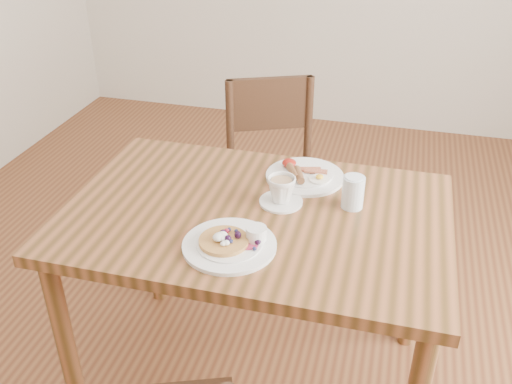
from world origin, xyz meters
TOP-DOWN VIEW (x-y plane):
  - ground at (0.00, 0.00)m, footprint 5.00×5.00m
  - dining_table at (0.00, 0.00)m, footprint 1.20×0.80m
  - chair_far at (-0.11, 0.74)m, footprint 0.55×0.55m
  - pancake_plate at (-0.02, -0.20)m, footprint 0.27×0.27m
  - breakfast_plate at (0.10, 0.25)m, footprint 0.27×0.27m
  - teacup_saucer at (0.06, 0.07)m, footprint 0.14×0.14m
  - water_glass at (0.29, 0.10)m, footprint 0.07×0.07m

SIDE VIEW (x-z plane):
  - ground at x=0.00m, z-range 0.00..0.00m
  - chair_far at x=-0.11m, z-range 0.05..0.93m
  - dining_table at x=0.00m, z-range 0.28..1.03m
  - breakfast_plate at x=0.10m, z-range 0.74..0.78m
  - pancake_plate at x=-0.02m, z-range 0.74..0.79m
  - teacup_saucer at x=0.06m, z-range 0.75..0.84m
  - water_glass at x=0.29m, z-range 0.75..0.86m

